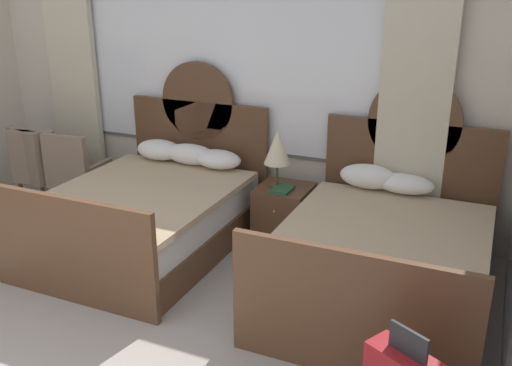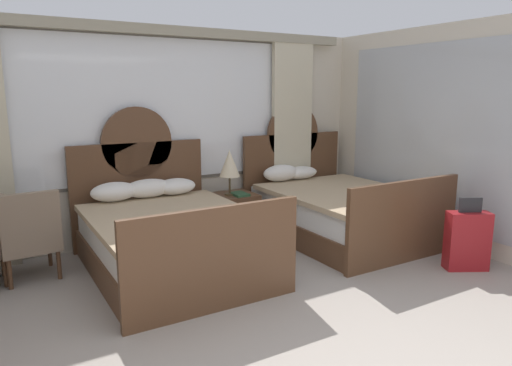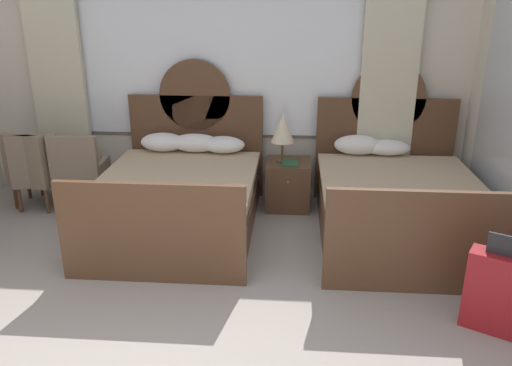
{
  "view_description": "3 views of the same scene",
  "coord_description": "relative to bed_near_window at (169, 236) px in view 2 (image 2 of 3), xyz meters",
  "views": [
    {
      "loc": [
        2.74,
        -1.37,
        2.55
      ],
      "look_at": [
        0.94,
        2.7,
        0.93
      ],
      "focal_mm": 39.51,
      "sensor_mm": 36.0,
      "label": 1
    },
    {
      "loc": [
        -1.94,
        -1.69,
        1.9
      ],
      "look_at": [
        0.71,
        2.79,
        0.87
      ],
      "focal_mm": 32.76,
      "sensor_mm": 36.0,
      "label": 2
    },
    {
      "loc": [
        0.91,
        -2.11,
        2.4
      ],
      "look_at": [
        0.56,
        2.43,
        0.72
      ],
      "focal_mm": 35.41,
      "sensor_mm": 36.0,
      "label": 3
    }
  ],
  "objects": [
    {
      "name": "wall_back_window",
      "position": [
        0.3,
        1.13,
        1.06
      ],
      "size": [
        5.97,
        0.22,
        2.7
      ],
      "color": "beige",
      "rests_on": "ground_plane"
    },
    {
      "name": "bed_near_window",
      "position": [
        0.0,
        0.0,
        0.0
      ],
      "size": [
        1.66,
        2.22,
        1.72
      ],
      "color": "brown",
      "rests_on": "ground_plane"
    },
    {
      "name": "table_lamp_on_nightstand",
      "position": [
        1.08,
        0.66,
        0.6
      ],
      "size": [
        0.27,
        0.27,
        0.59
      ],
      "color": "brown",
      "rests_on": "nightstand_between_beds"
    },
    {
      "name": "suitcase_on_floor",
      "position": [
        2.76,
        -1.63,
        -0.05
      ],
      "size": [
        0.48,
        0.38,
        0.79
      ],
      "color": "maroon",
      "rests_on": "ground_plane"
    },
    {
      "name": "armchair_by_window_left",
      "position": [
        -1.31,
        0.45,
        0.1
      ],
      "size": [
        0.59,
        0.59,
        0.94
      ],
      "color": "#84705B",
      "rests_on": "ground_plane"
    },
    {
      "name": "book_on_nightstand",
      "position": [
        1.18,
        0.57,
        0.21
      ],
      "size": [
        0.18,
        0.26,
        0.03
      ],
      "color": "#285133",
      "rests_on": "nightstand_between_beds"
    },
    {
      "name": "wall_right_mirror",
      "position": [
        3.32,
        -1.17,
        0.97
      ],
      "size": [
        0.08,
        4.64,
        2.7
      ],
      "color": "beige",
      "rests_on": "ground_plane"
    },
    {
      "name": "bed_near_mirror",
      "position": [
        2.31,
        -0.01,
        -0.01
      ],
      "size": [
        1.66,
        2.22,
        1.72
      ],
      "color": "brown",
      "rests_on": "ground_plane"
    },
    {
      "name": "nightstand_between_beds",
      "position": [
        1.16,
        0.68,
        -0.09
      ],
      "size": [
        0.52,
        0.55,
        0.57
      ],
      "color": "brown",
      "rests_on": "ground_plane"
    }
  ]
}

